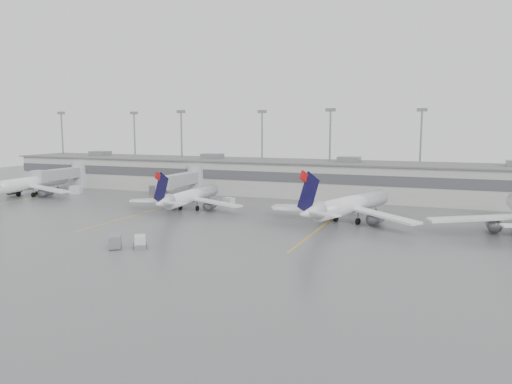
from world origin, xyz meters
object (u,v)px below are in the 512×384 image
(jet_mid_left, at_px, (190,196))
(jet_mid_right, at_px, (348,205))
(jet_far_left, at_px, (27,183))
(baggage_tug, at_px, (140,243))

(jet_mid_left, bearing_deg, jet_mid_right, -5.28)
(jet_mid_right, bearing_deg, jet_far_left, -165.68)
(jet_far_left, xyz_separation_m, jet_mid_left, (44.69, -2.63, -0.39))
(jet_mid_right, distance_m, baggage_tug, 36.39)
(jet_mid_left, bearing_deg, jet_far_left, 174.50)
(jet_mid_right, relative_size, baggage_tug, 9.57)
(jet_far_left, relative_size, baggage_tug, 9.82)
(jet_far_left, distance_m, baggage_tug, 62.74)
(jet_mid_left, distance_m, baggage_tug, 31.31)
(jet_far_left, xyz_separation_m, jet_mid_right, (76.41, -4.37, 0.02))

